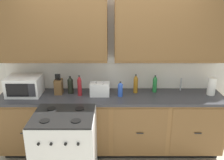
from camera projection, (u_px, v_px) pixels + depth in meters
name	position (u px, v px, depth m)	size (l,w,h in m)	color
wall_unit	(111.00, 43.00, 3.48)	(4.45, 0.40, 2.46)	white
counter_run	(111.00, 123.00, 3.68)	(3.28, 0.64, 0.93)	black
stove_range	(66.00, 148.00, 3.09)	(0.76, 0.68, 0.95)	white
microwave	(25.00, 86.00, 3.52)	(0.48, 0.37, 0.28)	white
toaster	(100.00, 89.00, 3.52)	(0.28, 0.18, 0.19)	white
knife_block	(59.00, 86.00, 3.57)	(0.11, 0.14, 0.31)	brown
sink_faucet	(181.00, 84.00, 3.70)	(0.02, 0.02, 0.20)	#B2B5BA
paper_towel_roll	(212.00, 86.00, 3.53)	(0.12, 0.12, 0.26)	white
bottle_dark	(71.00, 85.00, 3.59)	(0.08, 0.08, 0.26)	black
bottle_blue	(121.00, 89.00, 3.48)	(0.07, 0.07, 0.22)	blue
bottle_red	(80.00, 86.00, 3.50)	(0.06, 0.06, 0.30)	maroon
bottle_amber	(136.00, 84.00, 3.60)	(0.07, 0.07, 0.28)	#9E6619
bottle_green	(155.00, 84.00, 3.63)	(0.06, 0.06, 0.26)	#237A38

